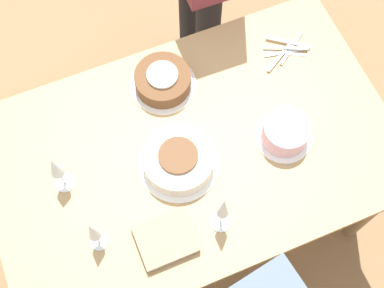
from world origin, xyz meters
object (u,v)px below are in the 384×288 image
(cake_center_white, at_px, (178,160))
(cake_back_decorated, at_px, (285,132))
(wine_glass_near, at_px, (56,168))
(wine_glass_far, at_px, (93,232))
(wine_glass_extra, at_px, (223,209))
(cake_front_chocolate, at_px, (162,81))

(cake_center_white, xyz_separation_m, cake_back_decorated, (-0.38, 0.05, 0.01))
(wine_glass_near, height_order, wine_glass_far, wine_glass_near)
(wine_glass_near, distance_m, wine_glass_extra, 0.54)
(cake_center_white, height_order, wine_glass_extra, wine_glass_extra)
(cake_front_chocolate, xyz_separation_m, wine_glass_extra, (0.01, 0.55, 0.12))
(wine_glass_extra, bearing_deg, wine_glass_far, -13.09)
(wine_glass_far, bearing_deg, cake_center_white, -155.74)
(wine_glass_near, height_order, wine_glass_extra, wine_glass_extra)
(cake_back_decorated, height_order, wine_glass_far, wine_glass_far)
(cake_center_white, relative_size, cake_back_decorated, 1.41)
(cake_back_decorated, distance_m, wine_glass_extra, 0.39)
(wine_glass_near, bearing_deg, cake_front_chocolate, -152.71)
(cake_front_chocolate, bearing_deg, wine_glass_far, 49.36)
(cake_center_white, xyz_separation_m, wine_glass_near, (0.38, -0.08, 0.10))
(cake_front_chocolate, height_order, wine_glass_near, wine_glass_near)
(wine_glass_far, bearing_deg, cake_front_chocolate, -130.64)
(cake_front_chocolate, distance_m, wine_glass_extra, 0.56)
(cake_back_decorated, height_order, wine_glass_extra, wine_glass_extra)
(cake_back_decorated, distance_m, wine_glass_far, 0.73)
(cake_front_chocolate, height_order, wine_glass_far, wine_glass_far)
(wine_glass_extra, bearing_deg, cake_center_white, -77.89)
(cake_back_decorated, relative_size, wine_glass_far, 1.01)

